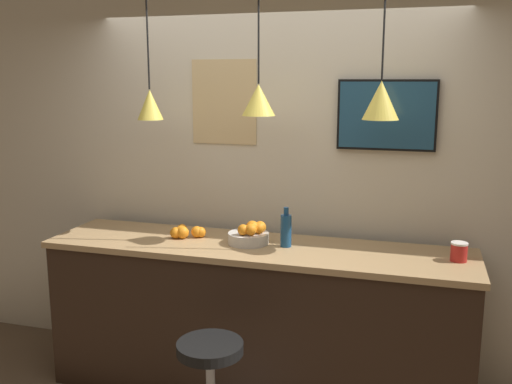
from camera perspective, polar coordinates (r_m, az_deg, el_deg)
name	(u,v)px	position (r m, az deg, el deg)	size (l,w,h in m)	color
back_wall	(274,168)	(4.00, 1.80, 2.37)	(8.00, 0.06, 2.90)	beige
service_counter	(256,319)	(3.86, 0.00, -12.58)	(2.75, 0.66, 1.02)	black
bar_stool	(211,383)	(3.31, -4.57, -18.48)	(0.44, 0.44, 0.66)	#B7B7BC
fruit_bowl	(250,235)	(3.70, -0.61, -4.32)	(0.26, 0.26, 0.16)	beige
orange_pile	(186,232)	(3.88, -7.01, -3.97)	(0.23, 0.19, 0.09)	orange
juice_bottle	(286,230)	(3.63, 3.02, -3.82)	(0.07, 0.07, 0.26)	navy
spread_jar	(459,252)	(3.56, 19.63, -5.65)	(0.10, 0.10, 0.11)	red
pendant_lamp_left	(150,103)	(3.86, -10.56, 8.71)	(0.17, 0.17, 1.00)	black
pendant_lamp_middle	(259,99)	(3.58, 0.26, 9.29)	(0.21, 0.21, 0.96)	black
pendant_lamp_right	(381,100)	(3.45, 12.39, 9.02)	(0.22, 0.22, 0.97)	black
mounted_tv	(387,115)	(3.78, 12.93, 7.50)	(0.63, 0.04, 0.45)	black
wall_poster	(224,102)	(4.03, -3.22, 8.97)	(0.47, 0.01, 0.58)	#DBBC84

